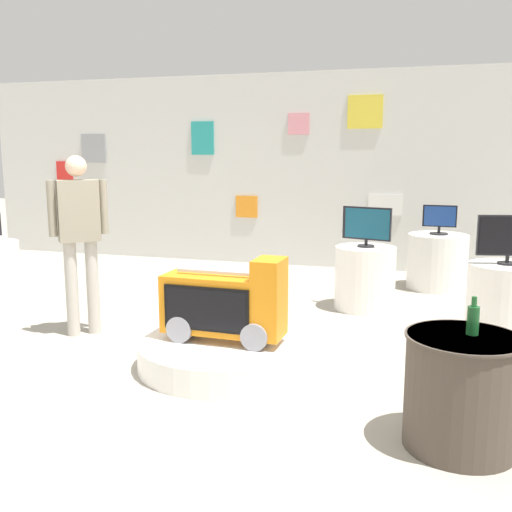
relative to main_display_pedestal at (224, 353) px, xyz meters
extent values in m
plane|color=#A8A091|center=(-0.35, -0.36, -0.11)|extent=(30.00, 30.00, 0.00)
cube|color=silver|center=(-0.35, 4.59, 1.38)|extent=(11.10, 0.10, 2.99)
cube|color=yellow|center=(0.61, 4.52, 2.26)|extent=(0.52, 0.02, 0.48)
cube|color=teal|center=(-1.97, 4.52, 1.89)|extent=(0.38, 0.02, 0.53)
cube|color=white|center=(0.96, 4.52, 0.89)|extent=(0.51, 0.02, 0.31)
cube|color=gray|center=(-3.98, 4.52, 1.74)|extent=(0.46, 0.02, 0.48)
cube|color=pink|center=(-0.39, 4.52, 2.10)|extent=(0.33, 0.02, 0.32)
cube|color=red|center=(-4.58, 4.52, 1.25)|extent=(0.32, 0.02, 0.52)
cube|color=orange|center=(-1.23, 4.52, 0.81)|extent=(0.36, 0.02, 0.35)
cylinder|color=white|center=(0.00, 0.00, 0.00)|extent=(1.44, 1.44, 0.23)
cylinder|color=gray|center=(-0.33, 0.01, 0.23)|extent=(0.23, 0.40, 0.22)
cylinder|color=gray|center=(0.33, -0.01, 0.23)|extent=(0.23, 0.40, 0.22)
cube|color=orange|center=(0.00, 0.00, 0.42)|extent=(1.03, 0.37, 0.48)
cube|color=orange|center=(0.40, -0.01, 0.75)|extent=(0.23, 0.35, 0.17)
cube|color=black|center=(-0.09, -0.18, 0.42)|extent=(0.73, 0.03, 0.37)
cube|color=black|center=(-0.09, -0.18, 0.42)|extent=(0.69, 0.04, 0.33)
cube|color=#B2B2B7|center=(0.00, 0.00, 0.69)|extent=(0.82, 0.05, 0.02)
cylinder|color=white|center=(0.93, 2.20, 0.25)|extent=(0.69, 0.69, 0.72)
cylinder|color=black|center=(0.93, 2.20, 0.62)|extent=(0.19, 0.19, 0.02)
cylinder|color=black|center=(0.93, 2.20, 0.66)|extent=(0.04, 0.04, 0.06)
cube|color=black|center=(0.93, 2.20, 0.88)|extent=(0.56, 0.19, 0.37)
cube|color=navy|center=(0.93, 2.18, 0.88)|extent=(0.51, 0.15, 0.33)
cylinder|color=white|center=(2.34, 1.53, 0.25)|extent=(0.70, 0.70, 0.72)
cylinder|color=black|center=(2.34, 1.53, 0.62)|extent=(0.18, 0.18, 0.02)
cylinder|color=black|center=(2.34, 1.53, 0.66)|extent=(0.04, 0.04, 0.07)
cube|color=black|center=(2.34, 1.53, 0.89)|extent=(0.59, 0.17, 0.39)
cube|color=black|center=(2.33, 1.51, 0.89)|extent=(0.54, 0.14, 0.35)
cylinder|color=white|center=(1.73, 3.51, 0.25)|extent=(0.77, 0.77, 0.72)
cylinder|color=black|center=(1.73, 3.51, 0.62)|extent=(0.23, 0.23, 0.02)
cylinder|color=black|center=(1.73, 3.51, 0.67)|extent=(0.04, 0.04, 0.08)
cube|color=black|center=(1.73, 3.51, 0.85)|extent=(0.43, 0.06, 0.28)
cube|color=navy|center=(1.73, 3.49, 0.85)|extent=(0.39, 0.03, 0.25)
cylinder|color=#4C4238|center=(1.84, -0.88, 0.24)|extent=(0.67, 0.67, 0.71)
cylinder|color=#4C4238|center=(1.84, -0.88, 0.59)|extent=(0.70, 0.70, 0.02)
cylinder|color=#195926|center=(1.89, -0.84, 0.68)|extent=(0.07, 0.07, 0.17)
cylinder|color=#195926|center=(1.89, -0.84, 0.80)|extent=(0.03, 0.03, 0.06)
cylinder|color=#B2ADA3|center=(-1.56, 0.50, 0.35)|extent=(0.12, 0.12, 0.93)
cylinder|color=#B2ADA3|center=(-1.71, 0.37, 0.35)|extent=(0.12, 0.12, 0.93)
cube|color=gray|center=(-1.63, 0.44, 1.12)|extent=(0.42, 0.40, 0.59)
sphere|color=beige|center=(-1.63, 0.44, 1.54)|extent=(0.20, 0.20, 0.20)
cylinder|color=gray|center=(-1.45, 0.60, 1.14)|extent=(0.08, 0.08, 0.53)
cylinder|color=gray|center=(-1.81, 0.28, 1.14)|extent=(0.08, 0.08, 0.53)
camera|label=1|loc=(1.61, -4.42, 1.67)|focal=40.94mm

